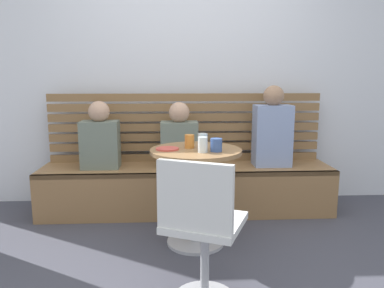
# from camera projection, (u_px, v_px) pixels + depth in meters

# --- Properties ---
(ground) EXTENTS (8.00, 8.00, 0.00)m
(ground) POSITION_uv_depth(u_px,v_px,m) (195.00, 277.00, 2.39)
(ground) COLOR #42424C
(back_wall) EXTENTS (5.20, 0.10, 2.90)m
(back_wall) POSITION_uv_depth(u_px,v_px,m) (185.00, 58.00, 3.75)
(back_wall) COLOR silver
(back_wall) RESTS_ON ground
(booth_bench) EXTENTS (2.70, 0.52, 0.44)m
(booth_bench) POSITION_uv_depth(u_px,v_px,m) (187.00, 189.00, 3.53)
(booth_bench) COLOR olive
(booth_bench) RESTS_ON ground
(booth_backrest) EXTENTS (2.65, 0.04, 0.67)m
(booth_backrest) POSITION_uv_depth(u_px,v_px,m) (186.00, 127.00, 3.67)
(booth_backrest) COLOR olive
(booth_backrest) RESTS_ON booth_bench
(cafe_table) EXTENTS (0.68, 0.68, 0.74)m
(cafe_table) POSITION_uv_depth(u_px,v_px,m) (196.00, 178.00, 2.80)
(cafe_table) COLOR #ADADB2
(cafe_table) RESTS_ON ground
(white_chair) EXTENTS (0.53, 0.53, 0.85)m
(white_chair) POSITION_uv_depth(u_px,v_px,m) (201.00, 228.00, 2.01)
(white_chair) COLOR #ADADB2
(white_chair) RESTS_ON ground
(person_adult) EXTENTS (0.34, 0.22, 0.75)m
(person_adult) POSITION_uv_depth(u_px,v_px,m) (272.00, 130.00, 3.48)
(person_adult) COLOR #8C9EC6
(person_adult) RESTS_ON booth_bench
(person_child_left) EXTENTS (0.34, 0.22, 0.60)m
(person_child_left) POSITION_uv_depth(u_px,v_px,m) (179.00, 139.00, 3.45)
(person_child_left) COLOR slate
(person_child_left) RESTS_ON booth_bench
(person_child_middle) EXTENTS (0.34, 0.22, 0.61)m
(person_child_middle) POSITION_uv_depth(u_px,v_px,m) (100.00, 139.00, 3.40)
(person_child_middle) COLOR slate
(person_child_middle) RESTS_ON booth_bench
(cup_glass_tall) EXTENTS (0.07, 0.07, 0.12)m
(cup_glass_tall) POSITION_uv_depth(u_px,v_px,m) (203.00, 142.00, 2.72)
(cup_glass_tall) COLOR silver
(cup_glass_tall) RESTS_ON cafe_table
(cup_mug_blue) EXTENTS (0.08, 0.08, 0.09)m
(cup_mug_blue) POSITION_uv_depth(u_px,v_px,m) (216.00, 145.00, 2.66)
(cup_mug_blue) COLOR #3D5B9E
(cup_mug_blue) RESTS_ON cafe_table
(cup_water_clear) EXTENTS (0.07, 0.07, 0.11)m
(cup_water_clear) POSITION_uv_depth(u_px,v_px,m) (203.00, 145.00, 2.63)
(cup_water_clear) COLOR white
(cup_water_clear) RESTS_ON cafe_table
(cup_tumbler_orange) EXTENTS (0.07, 0.07, 0.10)m
(cup_tumbler_orange) POSITION_uv_depth(u_px,v_px,m) (190.00, 141.00, 2.79)
(cup_tumbler_orange) COLOR orange
(cup_tumbler_orange) RESTS_ON cafe_table
(plate_small) EXTENTS (0.17, 0.17, 0.01)m
(plate_small) POSITION_uv_depth(u_px,v_px,m) (167.00, 149.00, 2.74)
(plate_small) COLOR #DB4C42
(plate_small) RESTS_ON cafe_table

